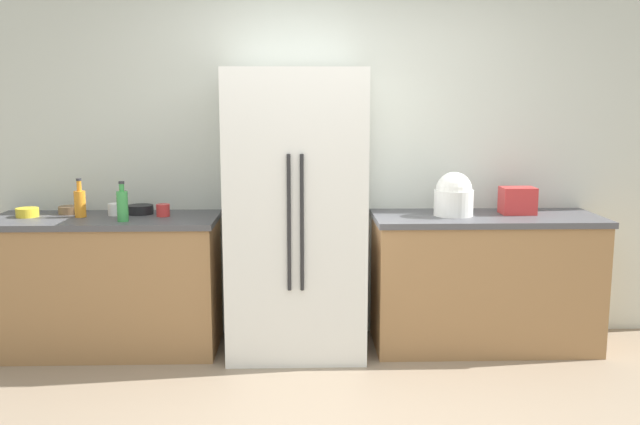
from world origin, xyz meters
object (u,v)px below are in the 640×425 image
at_px(toaster, 518,201).
at_px(cup_b, 163,210).
at_px(bottle_b, 80,203).
at_px(bowl_c, 69,210).
at_px(cup_a, 115,209).
at_px(bowl_b, 27,212).
at_px(refrigerator, 296,214).
at_px(rice_cooker, 454,196).
at_px(bowl_a, 140,210).
at_px(bottle_a, 122,205).

xyz_separation_m(toaster, cup_b, (-2.41, -0.03, -0.05)).
relative_size(bottle_b, bowl_c, 1.83).
distance_m(cup_a, bowl_c, 0.34).
bearing_deg(bottle_b, bowl_b, 177.00).
xyz_separation_m(refrigerator, cup_b, (-0.89, 0.07, 0.02)).
bearing_deg(rice_cooker, bowl_a, 176.65).
bearing_deg(bottle_b, bowl_c, 131.48).
relative_size(toaster, bowl_c, 1.60).
bearing_deg(toaster, bowl_c, 178.29).
xyz_separation_m(cup_a, bowl_c, (-0.33, 0.07, -0.01)).
height_order(bottle_a, bottle_b, same).
distance_m(bottle_b, cup_a, 0.23).
height_order(toaster, bowl_b, toaster).
distance_m(bottle_a, cup_b, 0.30).
height_order(cup_a, cup_b, same).
height_order(rice_cooker, cup_b, rice_cooker).
height_order(bowl_b, bowl_c, bowl_b).
xyz_separation_m(bowl_b, bowl_c, (0.24, 0.12, -0.00)).
height_order(bottle_a, bowl_a, bottle_a).
xyz_separation_m(cup_a, cup_b, (0.33, -0.05, 0.00)).
xyz_separation_m(toaster, bottle_b, (-2.96, -0.05, 0.01)).
xyz_separation_m(bottle_b, bowl_c, (-0.12, 0.14, -0.07)).
relative_size(toaster, rice_cooker, 0.77).
xyz_separation_m(bottle_a, bowl_c, (-0.45, 0.31, -0.08)).
distance_m(refrigerator, bowl_c, 1.57).
relative_size(toaster, bottle_b, 0.87).
xyz_separation_m(cup_b, bowl_c, (-0.67, 0.12, -0.01)).
bearing_deg(toaster, cup_b, -179.29).
bearing_deg(rice_cooker, bowl_c, 176.75).
distance_m(bowl_b, bowl_c, 0.27).
distance_m(bottle_a, cup_a, 0.27).
bearing_deg(bowl_b, rice_cooker, -0.60).
height_order(bottle_b, cup_b, bottle_b).
bearing_deg(bottle_a, bowl_b, 164.23).
bearing_deg(bowl_c, cup_b, -10.38).
relative_size(toaster, bowl_b, 1.54).
xyz_separation_m(rice_cooker, bottle_b, (-2.51, 0.01, -0.04)).
relative_size(toaster, bowl_a, 1.30).
xyz_separation_m(refrigerator, toaster, (1.52, 0.10, 0.07)).
relative_size(bottle_a, bowl_c, 1.82).
height_order(bottle_a, cup_a, bottle_a).
bearing_deg(rice_cooker, bottle_b, 179.74).
distance_m(toaster, bowl_b, 3.32).
bearing_deg(bowl_b, refrigerator, -2.42).
bearing_deg(toaster, bowl_a, 178.50).
bearing_deg(cup_b, bowl_c, 169.62).
xyz_separation_m(cup_a, bowl_a, (0.16, 0.05, -0.01)).
distance_m(cup_b, bowl_b, 0.91).
relative_size(bottle_b, bowl_b, 1.77).
distance_m(rice_cooker, bottle_b, 2.51).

